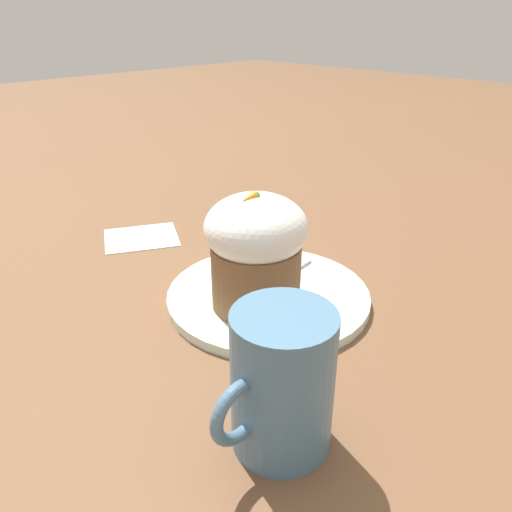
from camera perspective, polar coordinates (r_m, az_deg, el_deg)
name	(u,v)px	position (r m, az deg, el deg)	size (l,w,h in m)	color
ground_plane	(268,300)	(0.55, 1.41, -5.03)	(4.00, 4.00, 0.00)	brown
dessert_plate	(268,296)	(0.55, 1.42, -4.56)	(0.22, 0.22, 0.01)	silver
carrot_cake	(256,249)	(0.49, 0.00, 0.75)	(0.10, 0.10, 0.12)	brown
spoon	(262,288)	(0.54, 0.69, -3.67)	(0.13, 0.04, 0.01)	#B7B7BC
coffee_cup	(281,382)	(0.36, 2.87, -14.24)	(0.10, 0.07, 0.11)	teal
paper_napkin	(141,237)	(0.71, -12.98, 2.10)	(0.13, 0.12, 0.00)	white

